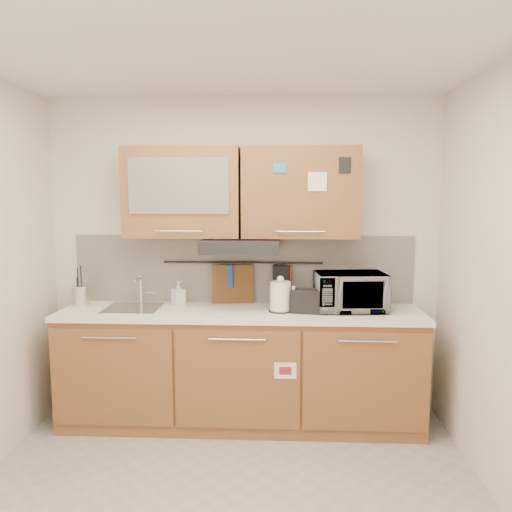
# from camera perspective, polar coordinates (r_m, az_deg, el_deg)

# --- Properties ---
(ceiling) EXTENTS (3.20, 3.20, 0.00)m
(ceiling) POSITION_cam_1_polar(r_m,az_deg,el_deg) (2.74, -4.11, 23.68)
(ceiling) COLOR white
(ceiling) RESTS_ON wall_back
(wall_back) EXTENTS (3.20, 0.00, 3.20)m
(wall_back) POSITION_cam_1_polar(r_m,az_deg,el_deg) (4.15, -1.48, -0.10)
(wall_back) COLOR silver
(wall_back) RESTS_ON ground
(base_cabinet) EXTENTS (2.80, 0.64, 0.88)m
(base_cabinet) POSITION_cam_1_polar(r_m,az_deg,el_deg) (4.06, -1.77, -13.27)
(base_cabinet) COLOR #935B34
(base_cabinet) RESTS_ON floor
(countertop) EXTENTS (2.82, 0.62, 0.04)m
(countertop) POSITION_cam_1_polar(r_m,az_deg,el_deg) (3.92, -1.80, -6.48)
(countertop) COLOR white
(countertop) RESTS_ON base_cabinet
(backsplash) EXTENTS (2.80, 0.02, 0.56)m
(backsplash) POSITION_cam_1_polar(r_m,az_deg,el_deg) (4.15, -1.49, -1.49)
(backsplash) COLOR silver
(backsplash) RESTS_ON countertop
(upper_cabinets) EXTENTS (1.82, 0.37, 0.70)m
(upper_cabinets) POSITION_cam_1_polar(r_m,az_deg,el_deg) (3.94, -1.77, 7.26)
(upper_cabinets) COLOR #935B34
(upper_cabinets) RESTS_ON wall_back
(range_hood) EXTENTS (0.60, 0.46, 0.10)m
(range_hood) POSITION_cam_1_polar(r_m,az_deg,el_deg) (3.89, -1.76, 1.20)
(range_hood) COLOR black
(range_hood) RESTS_ON upper_cabinets
(sink) EXTENTS (0.42, 0.40, 0.26)m
(sink) POSITION_cam_1_polar(r_m,az_deg,el_deg) (4.08, -13.80, -5.77)
(sink) COLOR silver
(sink) RESTS_ON countertop
(utensil_rail) EXTENTS (1.30, 0.02, 0.02)m
(utensil_rail) POSITION_cam_1_polar(r_m,az_deg,el_deg) (4.10, -1.53, -0.74)
(utensil_rail) COLOR black
(utensil_rail) RESTS_ON backsplash
(utensil_crock) EXTENTS (0.16, 0.16, 0.33)m
(utensil_crock) POSITION_cam_1_polar(r_m,az_deg,el_deg) (4.28, -19.40, -4.29)
(utensil_crock) COLOR silver
(utensil_crock) RESTS_ON countertop
(kettle) EXTENTS (0.20, 0.18, 0.28)m
(kettle) POSITION_cam_1_polar(r_m,az_deg,el_deg) (3.84, 2.82, -4.74)
(kettle) COLOR silver
(kettle) RESTS_ON countertop
(toaster) EXTENTS (0.25, 0.18, 0.18)m
(toaster) POSITION_cam_1_polar(r_m,az_deg,el_deg) (3.83, 5.87, -5.11)
(toaster) COLOR black
(toaster) RESTS_ON countertop
(microwave) EXTENTS (0.56, 0.41, 0.29)m
(microwave) POSITION_cam_1_polar(r_m,az_deg,el_deg) (3.94, 10.69, -4.03)
(microwave) COLOR #999999
(microwave) RESTS_ON countertop
(soap_bottle) EXTENTS (0.13, 0.13, 0.20)m
(soap_bottle) POSITION_cam_1_polar(r_m,az_deg,el_deg) (4.11, -8.85, -4.21)
(soap_bottle) COLOR #999999
(soap_bottle) RESTS_ON countertop
(cutting_board) EXTENTS (0.34, 0.06, 0.42)m
(cutting_board) POSITION_cam_1_polar(r_m,az_deg,el_deg) (4.13, -2.63, -3.94)
(cutting_board) COLOR brown
(cutting_board) RESTS_ON utensil_rail
(oven_mitt) EXTENTS (0.11, 0.06, 0.19)m
(oven_mitt) POSITION_cam_1_polar(r_m,az_deg,el_deg) (4.12, -3.32, -2.31)
(oven_mitt) COLOR navy
(oven_mitt) RESTS_ON utensil_rail
(dark_pouch) EXTENTS (0.15, 0.09, 0.22)m
(dark_pouch) POSITION_cam_1_polar(r_m,az_deg,el_deg) (4.10, 2.95, -2.62)
(dark_pouch) COLOR black
(dark_pouch) RESTS_ON utensil_rail
(pot_holder) EXTENTS (0.15, 0.05, 0.18)m
(pot_holder) POSITION_cam_1_polar(r_m,az_deg,el_deg) (4.09, 3.13, -2.30)
(pot_holder) COLOR #AA2616
(pot_holder) RESTS_ON utensil_rail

